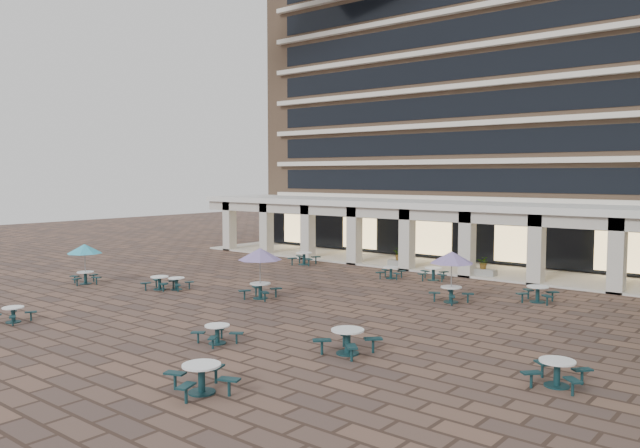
{
  "coord_description": "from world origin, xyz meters",
  "views": [
    {
      "loc": [
        18.97,
        -22.2,
        6.17
      ],
      "look_at": [
        -1.7,
        3.0,
        3.6
      ],
      "focal_mm": 35.0,
      "sensor_mm": 36.0,
      "label": 1
    }
  ],
  "objects_px": {
    "picnic_table_0": "(13,313)",
    "picnic_table_2": "(348,339)",
    "planter_left": "(399,259)",
    "planter_right": "(484,269)",
    "picnic_table_1": "(217,332)"
  },
  "relations": [
    {
      "from": "picnic_table_0",
      "to": "picnic_table_2",
      "type": "relative_size",
      "value": 0.89
    },
    {
      "from": "planter_left",
      "to": "picnic_table_0",
      "type": "bearing_deg",
      "value": -100.45
    },
    {
      "from": "planter_right",
      "to": "picnic_table_0",
      "type": "bearing_deg",
      "value": -113.73
    },
    {
      "from": "picnic_table_1",
      "to": "picnic_table_2",
      "type": "distance_m",
      "value": 4.9
    },
    {
      "from": "picnic_table_1",
      "to": "picnic_table_2",
      "type": "bearing_deg",
      "value": 33.03
    },
    {
      "from": "picnic_table_0",
      "to": "planter_left",
      "type": "distance_m",
      "value": 23.76
    },
    {
      "from": "planter_left",
      "to": "planter_right",
      "type": "xyz_separation_m",
      "value": [
        5.97,
        0.0,
        -0.07
      ]
    },
    {
      "from": "picnic_table_1",
      "to": "planter_left",
      "type": "height_order",
      "value": "planter_left"
    },
    {
      "from": "picnic_table_2",
      "to": "planter_right",
      "type": "height_order",
      "value": "planter_right"
    },
    {
      "from": "picnic_table_0",
      "to": "planter_right",
      "type": "bearing_deg",
      "value": 47.97
    },
    {
      "from": "picnic_table_2",
      "to": "planter_left",
      "type": "distance_m",
      "value": 20.42
    },
    {
      "from": "picnic_table_2",
      "to": "picnic_table_0",
      "type": "bearing_deg",
      "value": -159.55
    },
    {
      "from": "picnic_table_1",
      "to": "picnic_table_2",
      "type": "relative_size",
      "value": 0.88
    },
    {
      "from": "planter_right",
      "to": "planter_left",
      "type": "bearing_deg",
      "value": 180.0
    },
    {
      "from": "planter_left",
      "to": "planter_right",
      "type": "height_order",
      "value": "planter_left"
    }
  ]
}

